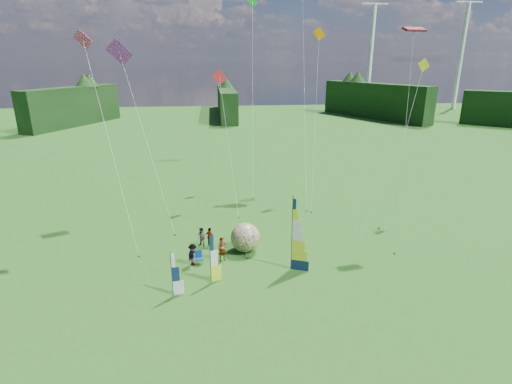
{
  "coord_description": "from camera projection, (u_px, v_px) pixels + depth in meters",
  "views": [
    {
      "loc": [
        -3.88,
        -22.54,
        14.39
      ],
      "look_at": [
        -1.0,
        4.0,
        5.5
      ],
      "focal_mm": 28.0,
      "sensor_mm": 36.0,
      "label": 1
    }
  ],
  "objects": [
    {
      "name": "side_banner_far",
      "position": [
        172.0,
        275.0,
        25.1
      ],
      "size": [
        0.91,
        0.23,
        3.03
      ],
      "primitive_type": null,
      "rotation": [
        0.0,
        0.0,
        0.14
      ],
      "color": "white",
      "rests_on": "ground"
    },
    {
      "name": "small_kite_pink",
      "position": [
        110.0,
        141.0,
        30.16
      ],
      "size": [
        8.16,
        9.25,
        17.1
      ],
      "primitive_type": null,
      "rotation": [
        0.0,
        0.0,
        -0.3
      ],
      "color": "#D83973",
      "rests_on": "ground"
    },
    {
      "name": "spectator_d",
      "position": [
        210.0,
        237.0,
        32.14
      ],
      "size": [
        0.94,
        0.9,
        1.58
      ],
      "primitive_type": "imported",
      "rotation": [
        0.0,
        0.0,
        2.41
      ],
      "color": "#66594C",
      "rests_on": "ground"
    },
    {
      "name": "kite_rainbow_delta",
      "position": [
        145.0,
        130.0,
        34.97
      ],
      "size": [
        9.32,
        12.06,
        17.03
      ],
      "primitive_type": null,
      "rotation": [
        0.0,
        0.0,
        -0.05
      ],
      "color": "#FB240F",
      "rests_on": "ground"
    },
    {
      "name": "turbine_right",
      "position": [
        371.0,
        57.0,
        122.28
      ],
      "size": [
        8.0,
        1.2,
        30.0
      ],
      "primitive_type": null,
      "color": "silver",
      "rests_on": "ground"
    },
    {
      "name": "camp_chair",
      "position": [
        199.0,
        258.0,
        29.34
      ],
      "size": [
        0.72,
        0.72,
        1.02
      ],
      "primitive_type": null,
      "rotation": [
        0.0,
        0.0,
        0.25
      ],
      "color": "navy",
      "rests_on": "ground"
    },
    {
      "name": "turbine_left",
      "position": [
        461.0,
        57.0,
        118.23
      ],
      "size": [
        8.0,
        1.2,
        30.0
      ],
      "primitive_type": null,
      "color": "silver",
      "rests_on": "ground"
    },
    {
      "name": "spectator_c",
      "position": [
        193.0,
        255.0,
        29.13
      ],
      "size": [
        0.87,
        1.14,
        1.67
      ],
      "primitive_type": "imported",
      "rotation": [
        0.0,
        0.0,
        1.07
      ],
      "color": "#66594C",
      "rests_on": "ground"
    },
    {
      "name": "small_kite_green",
      "position": [
        253.0,
        92.0,
        44.62
      ],
      "size": [
        6.27,
        12.23,
        21.88
      ],
      "primitive_type": null,
      "rotation": [
        0.0,
        0.0,
        0.27
      ],
      "color": "green",
      "rests_on": "ground"
    },
    {
      "name": "kite_parafoil",
      "position": [
        406.0,
        131.0,
        30.71
      ],
      "size": [
        5.66,
        8.77,
        18.36
      ],
      "primitive_type": null,
      "rotation": [
        0.0,
        0.0,
        -0.01
      ],
      "color": "#B3222E",
      "rests_on": "ground"
    },
    {
      "name": "spectator_a",
      "position": [
        222.0,
        249.0,
        29.74
      ],
      "size": [
        0.82,
        0.72,
        1.88
      ],
      "primitive_type": "imported",
      "rotation": [
        0.0,
        0.0,
        0.49
      ],
      "color": "#66594C",
      "rests_on": "ground"
    },
    {
      "name": "treeline_ring",
      "position": [
        279.0,
        234.0,
        24.94
      ],
      "size": [
        210.0,
        210.0,
        8.0
      ],
      "primitive_type": null,
      "color": "#1F3818",
      "rests_on": "ground"
    },
    {
      "name": "feather_banner_main",
      "position": [
        292.0,
        235.0,
        27.96
      ],
      "size": [
        1.39,
        0.62,
        5.4
      ],
      "primitive_type": null,
      "rotation": [
        0.0,
        0.0,
        -0.37
      ],
      "color": "#0F2046",
      "rests_on": "ground"
    },
    {
      "name": "bol_inflatable",
      "position": [
        245.0,
        237.0,
        31.2
      ],
      "size": [
        2.97,
        2.97,
        2.31
      ],
      "primitive_type": "sphere",
      "rotation": [
        0.0,
        0.0,
        0.36
      ],
      "color": "#0C0877",
      "rests_on": "ground"
    },
    {
      "name": "small_kite_yellow",
      "position": [
        402.0,
        140.0,
        35.95
      ],
      "size": [
        8.52,
        8.56,
        14.97
      ],
      "primitive_type": null,
      "rotation": [
        0.0,
        0.0,
        0.21
      ],
      "color": "yellow",
      "rests_on": "ground"
    },
    {
      "name": "small_kite_red",
      "position": [
        229.0,
        139.0,
        38.76
      ],
      "size": [
        6.63,
        9.7,
        14.03
      ],
      "primitive_type": null,
      "rotation": [
        0.0,
        0.0,
        0.33
      ],
      "color": "red",
      "rests_on": "ground"
    },
    {
      "name": "spectator_b",
      "position": [
        202.0,
        237.0,
        32.02
      ],
      "size": [
        0.87,
        0.77,
        1.63
      ],
      "primitive_type": "imported",
      "rotation": [
        0.0,
        0.0,
        -0.62
      ],
      "color": "#66594C",
      "rests_on": "ground"
    },
    {
      "name": "small_kite_orange",
      "position": [
        316.0,
        115.0,
        40.46
      ],
      "size": [
        6.09,
        10.86,
        18.1
      ],
      "primitive_type": null,
      "rotation": [
        0.0,
        0.0,
        0.17
      ],
      "color": "#FE8800",
      "rests_on": "ground"
    },
    {
      "name": "ground",
      "position": [
        278.0,
        290.0,
        26.21
      ],
      "size": [
        220.0,
        220.0,
        0.0
      ],
      "primitive_type": "plane",
      "color": "#2B571B",
      "rests_on": "ground"
    },
    {
      "name": "kite_whale",
      "position": [
        305.0,
        85.0,
        41.51
      ],
      "size": [
        5.73,
        15.11,
        23.7
      ],
      "primitive_type": null,
      "rotation": [
        0.0,
        0.0,
        -0.09
      ],
      "color": "black",
      "rests_on": "ground"
    },
    {
      "name": "side_banner_left",
      "position": [
        210.0,
        259.0,
        26.53
      ],
      "size": [
        0.95,
        0.46,
        3.53
      ],
      "primitive_type": null,
      "rotation": [
        0.0,
        0.0,
        0.38
      ],
      "color": "yellow",
      "rests_on": "ground"
    }
  ]
}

